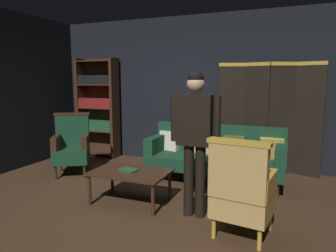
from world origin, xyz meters
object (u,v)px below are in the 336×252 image
armchair_gilt_accent (242,191)px  folding_screen (268,117)px  bookshelf (98,106)px  velvet_couch (216,153)px  armchair_wing_left (72,145)px  standing_figure (195,131)px  coffee_table (130,175)px  book_green_cloth (129,170)px

armchair_gilt_accent → folding_screen: bearing=88.5°
bookshelf → armchair_gilt_accent: bookshelf is taller
velvet_couch → armchair_wing_left: bearing=-167.8°
folding_screen → armchair_wing_left: (-3.11, -1.31, -0.50)m
folding_screen → velvet_couch: 1.19m
folding_screen → standing_figure: bearing=-107.0°
coffee_table → armchair_wing_left: 1.74m
standing_figure → book_green_cloth: bearing=174.8°
folding_screen → velvet_couch: folding_screen is taller
armchair_gilt_accent → armchair_wing_left: bearing=159.6°
armchair_wing_left → book_green_cloth: bearing=-26.0°
velvet_couch → armchair_gilt_accent: size_ratio=2.04×
armchair_wing_left → book_green_cloth: 1.70m
coffee_table → standing_figure: size_ratio=0.59×
bookshelf → armchair_gilt_accent: (3.36, -2.39, -0.57)m
bookshelf → armchair_wing_left: bearing=-76.1°
coffee_table → book_green_cloth: bearing=152.2°
velvet_couch → book_green_cloth: (-0.86, -1.26, -0.02)m
coffee_table → standing_figure: standing_figure is taller
coffee_table → armchair_gilt_accent: armchair_gilt_accent is taller
bookshelf → standing_figure: (2.76, -2.09, -0.04)m
velvet_couch → book_green_cloth: velvet_couch is taller
standing_figure → book_green_cloth: (-0.92, 0.08, -0.59)m
bookshelf → book_green_cloth: (1.84, -2.00, -0.63)m
folding_screen → coffee_table: folding_screen is taller
bookshelf → coffee_table: 2.83m
velvet_couch → standing_figure: size_ratio=1.25×
bookshelf → velvet_couch: (2.70, -0.74, -0.61)m
velvet_couch → standing_figure: standing_figure is taller
armchair_wing_left → book_green_cloth: armchair_wing_left is taller
folding_screen → coffee_table: bearing=-126.9°
bookshelf → armchair_wing_left: bookshelf is taller
folding_screen → armchair_gilt_accent: bearing=-91.5°
armchair_wing_left → standing_figure: size_ratio=0.61×
velvet_couch → armchair_wing_left: (-2.39, -0.52, 0.03)m
velvet_couch → book_green_cloth: 1.53m
coffee_table → standing_figure: bearing=-4.5°
armchair_gilt_accent → standing_figure: standing_figure is taller
folding_screen → coffee_table: 2.66m
bookshelf → coffee_table: (1.87, -2.02, -0.69)m
velvet_couch → folding_screen: bearing=47.6°
folding_screen → bookshelf: size_ratio=0.93×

